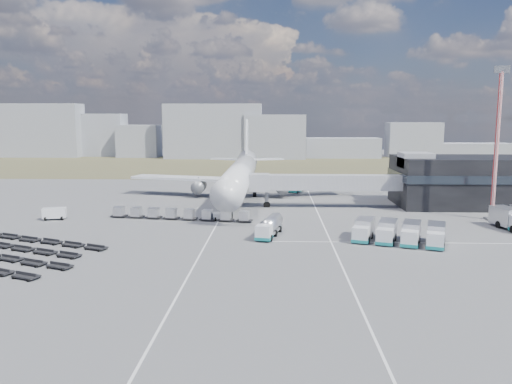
{
  "coord_description": "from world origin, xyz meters",
  "views": [
    {
      "loc": [
        7.79,
        -78.84,
        17.76
      ],
      "look_at": [
        4.26,
        14.17,
        4.0
      ],
      "focal_mm": 35.0,
      "sensor_mm": 36.0,
      "label": 1
    }
  ],
  "objects": [
    {
      "name": "catering_truck",
      "position": [
        13.14,
        41.75,
        1.3
      ],
      "size": [
        4.24,
        5.97,
        2.53
      ],
      "rotation": [
        0.0,
        0.0,
        -0.4
      ],
      "color": "silver",
      "rests_on": "ground"
    },
    {
      "name": "lane_markings",
      "position": [
        9.77,
        3.0,
        0.01
      ],
      "size": [
        47.12,
        110.0,
        0.01
      ],
      "color": "silver",
      "rests_on": "ground"
    },
    {
      "name": "floodlight_mast",
      "position": [
        46.28,
        9.4,
        13.34
      ],
      "size": [
        2.54,
        2.05,
        26.61
      ],
      "rotation": [
        0.0,
        0.0,
        -0.26
      ],
      "color": "red",
      "rests_on": "ground"
    },
    {
      "name": "uld_row",
      "position": [
        -8.86,
        7.11,
        1.05
      ],
      "size": [
        25.84,
        5.36,
        1.75
      ],
      "rotation": [
        0.0,
        0.0,
        -0.14
      ],
      "color": "black",
      "rests_on": "ground"
    },
    {
      "name": "skyline",
      "position": [
        -33.55,
        150.85,
        9.51
      ],
      "size": [
        296.53,
        25.94,
        24.49
      ],
      "color": "#9598A2",
      "rests_on": "ground"
    },
    {
      "name": "pushback_tug",
      "position": [
        -1.59,
        7.07,
        0.68
      ],
      "size": [
        3.16,
        2.07,
        1.37
      ],
      "primitive_type": "cube",
      "rotation": [
        0.0,
        0.0,
        0.14
      ],
      "color": "silver",
      "rests_on": "ground"
    },
    {
      "name": "fuel_tanker",
      "position": [
        7.03,
        -4.51,
        1.45
      ],
      "size": [
        4.28,
        9.28,
        2.91
      ],
      "rotation": [
        0.0,
        0.0,
        -0.23
      ],
      "color": "silver",
      "rests_on": "ground"
    },
    {
      "name": "service_trucks_near",
      "position": [
        25.71,
        -7.94,
        1.5
      ],
      "size": [
        14.01,
        10.55,
        2.77
      ],
      "rotation": [
        0.0,
        0.0,
        -0.33
      ],
      "color": "silver",
      "rests_on": "ground"
    },
    {
      "name": "terminal",
      "position": [
        47.77,
        23.96,
        5.25
      ],
      "size": [
        30.4,
        16.4,
        11.0
      ],
      "color": "black",
      "rests_on": "ground"
    },
    {
      "name": "grass_strip",
      "position": [
        0.0,
        110.0,
        0.01
      ],
      "size": [
        420.0,
        90.0,
        0.01
      ],
      "primitive_type": "cube",
      "color": "#49452C",
      "rests_on": "ground"
    },
    {
      "name": "utility_van",
      "position": [
        -31.16,
        6.37,
        1.06
      ],
      "size": [
        4.22,
        2.65,
        2.12
      ],
      "primitive_type": "cube",
      "rotation": [
        0.0,
        0.0,
        0.24
      ],
      "color": "silver",
      "rests_on": "ground"
    },
    {
      "name": "airliner",
      "position": [
        0.0,
        32.38,
        5.29
      ],
      "size": [
        51.59,
        64.53,
        17.62
      ],
      "color": "silver",
      "rests_on": "ground"
    },
    {
      "name": "ground",
      "position": [
        0.0,
        0.0,
        0.0
      ],
      "size": [
        420.0,
        420.0,
        0.0
      ],
      "primitive_type": "plane",
      "color": "#565659",
      "rests_on": "ground"
    },
    {
      "name": "jet_bridge",
      "position": [
        15.9,
        20.42,
        5.05
      ],
      "size": [
        30.3,
        3.8,
        7.05
      ],
      "color": "#939399",
      "rests_on": "ground"
    }
  ]
}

